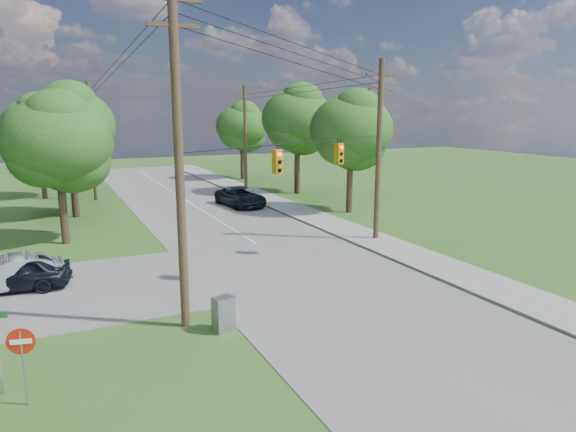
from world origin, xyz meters
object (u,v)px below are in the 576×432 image
car_main_north (241,197)px  control_cabinet (224,314)px  pole_north_e (245,137)px  pole_north_w (92,141)px  do_not_enter_sign (22,349)px  pole_ne (379,148)px  car_cross_silver (8,274)px  car_cross_dark (15,273)px  pole_sw (179,153)px

car_main_north → control_cabinet: bearing=-118.5°
pole_north_e → car_main_north: size_ratio=1.84×
pole_north_w → do_not_enter_sign: 33.36m
pole_ne → pole_north_w: pole_ne is taller
pole_north_e → car_cross_silver: bearing=-130.5°
pole_north_w → car_main_north: (10.35, -8.18, -4.34)m
pole_ne → car_cross_silver: size_ratio=2.34×
pole_ne → pole_north_e: bearing=90.0°
pole_north_e → car_cross_dark: (-19.19, -22.84, -4.34)m
pole_north_w → car_cross_silver: pole_north_w is taller
car_cross_dark → car_main_north: size_ratio=0.82×
pole_north_e → car_cross_dark: size_ratio=2.24×
control_cabinet → do_not_enter_sign: do_not_enter_sign is taller
pole_north_w → car_cross_silver: 23.88m
car_cross_dark → do_not_enter_sign: (0.64, -10.01, 0.80)m
car_main_north → control_cabinet: (-8.85, -22.43, -0.16)m
do_not_enter_sign → car_cross_dark: bearing=106.5°
pole_sw → car_cross_silver: 10.55m
pole_north_e → do_not_enter_sign: size_ratio=4.62×
pole_sw → car_main_north: pole_sw is taller
pole_sw → pole_north_e: bearing=65.5°
car_cross_silver → control_cabinet: bearing=35.3°
pole_ne → pole_north_e: (-0.00, 22.00, -0.34)m
pole_sw → control_cabinet: (1.10, -1.01, -5.60)m
car_main_north → control_cabinet: 24.11m
pole_north_w → pole_sw: bearing=-89.2°
pole_sw → pole_ne: bearing=29.4°
pole_north_e → car_cross_dark: 30.14m
pole_north_e → car_main_north: (-3.55, -8.18, -4.34)m
car_cross_silver → do_not_enter_sign: (0.91, -10.03, 0.82)m
pole_ne → car_cross_dark: size_ratio=2.36×
pole_sw → pole_north_e: 32.55m
pole_sw → car_cross_silver: (-5.95, 6.78, -5.46)m
pole_ne → car_cross_silver: bearing=-177.6°
do_not_enter_sign → control_cabinet: bearing=32.9°
car_cross_dark → control_cabinet: size_ratio=3.53×
car_main_north → car_cross_dark: bearing=-143.8°
control_cabinet → car_cross_dark: bearing=117.7°
pole_north_e → car_cross_silver: size_ratio=2.23×
pole_north_w → car_main_north: size_ratio=1.84×
control_cabinet → car_main_north: bearing=55.1°
pole_ne → pole_north_e: 22.00m
pole_north_w → car_cross_silver: size_ratio=2.23×
car_cross_dark → car_main_north: (15.63, 14.66, -0.01)m
car_cross_silver → do_not_enter_sign: size_ratio=2.07×
pole_sw → control_cabinet: pole_sw is taller
pole_north_w → control_cabinet: 30.98m
pole_sw → control_cabinet: size_ratio=9.51×
control_cabinet → do_not_enter_sign: 6.61m
pole_sw → do_not_enter_sign: bearing=-147.2°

